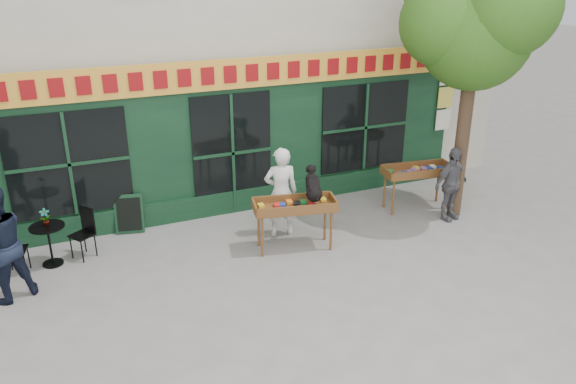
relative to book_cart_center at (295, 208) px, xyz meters
name	(u,v)px	position (x,y,z in m)	size (l,w,h in m)	color
ground	(275,259)	(-0.51, -0.26, -0.82)	(80.00, 80.00, 0.00)	slate
street_tree	(477,16)	(3.83, 0.10, 3.29)	(3.05, 2.90, 5.60)	#382619
book_cart_center	(295,208)	(0.00, 0.00, 0.00)	(1.60, 0.93, 0.99)	brown
dog	(313,183)	(0.35, -0.05, 0.47)	(0.34, 0.60, 0.60)	black
woman	(281,192)	(0.00, 0.65, 0.08)	(0.66, 0.43, 1.81)	white
book_cart_right	(418,173)	(3.22, 0.65, 0.00)	(1.57, 0.83, 0.99)	brown
man_right	(451,184)	(3.52, -0.10, -0.04)	(0.92, 0.38, 1.57)	#55555A
bistro_table	(49,237)	(-4.25, 1.16, -0.28)	(0.60, 0.60, 0.76)	black
bistro_chair_left	(9,245)	(-4.89, 1.08, -0.26)	(0.43, 0.42, 0.95)	black
bistro_chair_right	(85,228)	(-3.63, 1.26, -0.26)	(0.50, 0.50, 0.95)	black
potted_plant	(45,217)	(-4.25, 1.16, 0.11)	(0.17, 0.12, 0.33)	gray
chalkboard	(129,214)	(-2.75, 1.93, -0.42)	(0.59, 0.31, 0.79)	black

